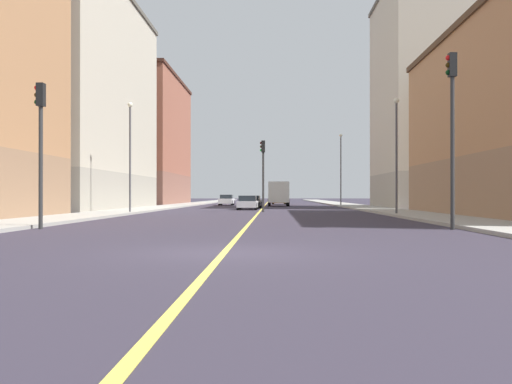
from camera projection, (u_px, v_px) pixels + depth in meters
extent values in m
plane|color=#302A38|center=(224.00, 253.00, 13.29)|extent=(400.00, 400.00, 0.00)
cube|color=#9E9B93|center=(358.00, 207.00, 61.95)|extent=(3.66, 168.00, 0.15)
cube|color=#9E9B93|center=(170.00, 206.00, 62.59)|extent=(3.66, 168.00, 0.15)
cube|color=#E5D14C|center=(263.00, 207.00, 62.27)|extent=(0.16, 154.00, 0.01)
cube|color=#9D9688|center=(432.00, 191.00, 57.70)|extent=(9.88, 15.03, 3.43)
cube|color=#BCB29E|center=(432.00, 84.00, 57.75)|extent=(9.88, 15.03, 17.96)
cube|color=#9D9688|center=(73.00, 192.00, 51.99)|extent=(9.88, 25.48, 3.24)
cube|color=#BCB29E|center=(73.00, 85.00, 52.04)|extent=(9.88, 25.48, 15.91)
cube|color=brown|center=(143.00, 189.00, 79.78)|extent=(9.88, 22.95, 4.16)
cube|color=#93513D|center=(143.00, 128.00, 79.82)|extent=(9.88, 22.95, 12.93)
cube|color=#42241B|center=(143.00, 79.00, 79.85)|extent=(10.18, 23.25, 0.40)
cylinder|color=#2D2D2D|center=(452.00, 153.00, 21.99)|extent=(0.16, 0.16, 5.83)
cube|color=black|center=(452.00, 65.00, 22.00)|extent=(0.28, 0.32, 0.90)
sphere|color=red|center=(448.00, 58.00, 22.01)|extent=(0.20, 0.20, 0.20)
sphere|color=#352204|center=(448.00, 65.00, 22.01)|extent=(0.20, 0.20, 0.20)
sphere|color=black|center=(448.00, 72.00, 22.01)|extent=(0.20, 0.20, 0.20)
cylinder|color=#2D2D2D|center=(41.00, 168.00, 22.48)|extent=(0.16, 0.16, 4.78)
cube|color=black|center=(41.00, 95.00, 22.49)|extent=(0.28, 0.32, 0.90)
sphere|color=red|center=(37.00, 88.00, 22.50)|extent=(0.20, 0.20, 0.20)
sphere|color=#352204|center=(37.00, 95.00, 22.50)|extent=(0.20, 0.20, 0.20)
sphere|color=black|center=(37.00, 102.00, 22.50)|extent=(0.20, 0.20, 0.20)
cylinder|color=#2D2D2D|center=(263.00, 182.00, 44.69)|extent=(0.16, 0.16, 4.63)
cube|color=black|center=(263.00, 146.00, 44.70)|extent=(0.28, 0.32, 0.90)
sphere|color=#320404|center=(261.00, 143.00, 44.71)|extent=(0.20, 0.20, 0.20)
sphere|color=#352204|center=(261.00, 147.00, 44.71)|extent=(0.20, 0.20, 0.20)
sphere|color=green|center=(261.00, 150.00, 44.71)|extent=(0.20, 0.20, 0.20)
cylinder|color=#4C4C51|center=(396.00, 158.00, 36.77)|extent=(0.14, 0.14, 7.03)
sphere|color=#EAEACC|center=(396.00, 101.00, 36.79)|extent=(0.36, 0.36, 0.36)
cylinder|color=#4C4C51|center=(130.00, 159.00, 40.44)|extent=(0.14, 0.14, 7.34)
sphere|color=#EAEACC|center=(130.00, 105.00, 40.46)|extent=(0.36, 0.36, 0.36)
cylinder|color=#4C4C51|center=(341.00, 171.00, 67.38)|extent=(0.14, 0.14, 7.98)
sphere|color=#EAEACC|center=(341.00, 135.00, 67.40)|extent=(0.36, 0.36, 0.36)
cube|color=white|center=(226.00, 201.00, 73.68)|extent=(1.75, 4.46, 0.62)
cube|color=black|center=(227.00, 197.00, 73.89)|extent=(1.53, 2.18, 0.50)
cylinder|color=black|center=(221.00, 203.00, 75.09)|extent=(0.22, 0.64, 0.64)
cylinder|color=black|center=(233.00, 203.00, 75.03)|extent=(0.22, 0.64, 0.64)
cylinder|color=black|center=(219.00, 203.00, 72.33)|extent=(0.22, 0.64, 0.64)
cylinder|color=black|center=(232.00, 203.00, 72.27)|extent=(0.22, 0.64, 0.64)
cube|color=black|center=(252.00, 203.00, 57.97)|extent=(1.97, 4.12, 0.62)
cube|color=black|center=(252.00, 198.00, 58.00)|extent=(1.66, 2.17, 0.42)
cylinder|color=black|center=(245.00, 205.00, 59.29)|extent=(0.25, 0.65, 0.64)
cylinder|color=black|center=(261.00, 205.00, 59.16)|extent=(0.25, 0.65, 0.64)
cylinder|color=black|center=(242.00, 205.00, 56.79)|extent=(0.25, 0.65, 0.64)
cylinder|color=black|center=(259.00, 205.00, 56.66)|extent=(0.25, 0.65, 0.64)
cube|color=gold|center=(279.00, 201.00, 80.42)|extent=(1.97, 4.56, 0.60)
cube|color=black|center=(279.00, 197.00, 80.50)|extent=(1.69, 2.29, 0.43)
cylinder|color=black|center=(273.00, 202.00, 81.82)|extent=(0.24, 0.65, 0.64)
cylinder|color=black|center=(285.00, 202.00, 81.81)|extent=(0.24, 0.65, 0.64)
cylinder|color=black|center=(273.00, 202.00, 79.03)|extent=(0.24, 0.65, 0.64)
cylinder|color=black|center=(286.00, 202.00, 79.02)|extent=(0.24, 0.65, 0.64)
cube|color=silver|center=(248.00, 204.00, 51.55)|extent=(1.76, 4.43, 0.55)
cube|color=black|center=(248.00, 198.00, 51.46)|extent=(1.53, 2.19, 0.49)
cylinder|color=black|center=(240.00, 206.00, 52.95)|extent=(0.23, 0.64, 0.64)
cylinder|color=black|center=(257.00, 206.00, 52.88)|extent=(0.23, 0.64, 0.64)
cylinder|color=black|center=(238.00, 206.00, 50.21)|extent=(0.23, 0.64, 0.64)
cylinder|color=black|center=(256.00, 206.00, 50.15)|extent=(0.23, 0.64, 0.64)
cube|color=maroon|center=(278.00, 194.00, 71.49)|extent=(2.40, 2.00, 2.05)
cube|color=silver|center=(279.00, 192.00, 67.71)|extent=(2.40, 4.71, 2.39)
cylinder|color=black|center=(269.00, 202.00, 71.16)|extent=(0.30, 0.90, 0.90)
cylinder|color=black|center=(287.00, 202.00, 71.09)|extent=(0.30, 0.90, 0.90)
cylinder|color=black|center=(269.00, 202.00, 66.74)|extent=(0.30, 0.90, 0.90)
cylinder|color=black|center=(288.00, 202.00, 66.67)|extent=(0.30, 0.90, 0.90)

